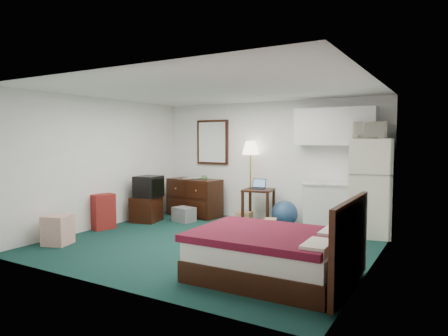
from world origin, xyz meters
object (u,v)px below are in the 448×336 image
Objects in this scene: desk at (258,207)px; kitchen_counter at (326,207)px; dresser at (194,197)px; tv_stand at (146,209)px; suitcase at (103,212)px; bed at (269,255)px; fridge at (370,187)px; floor_lamp at (250,181)px.

kitchen_counter is (1.32, 0.16, 0.08)m from desk.
kitchen_counter reaches higher than dresser.
desk reaches higher than tv_stand.
bed is at bearing 1.42° from suitcase.
fridge is 4.94m from suitcase.
tv_stand is at bearing 151.48° from bed.
dresser is 1.82× the size of suitcase.
fridge reaches higher than suitcase.
tv_stand is at bearing -146.26° from floor_lamp.
fridge reaches higher than dresser.
dresser reaches higher than tv_stand.
fridge reaches higher than bed.
desk is 2.34m from tv_stand.
fridge is 3.07× the size of tv_stand.
dresser is 1.63m from desk.
fridge is at bearing 38.71° from suitcase.
floor_lamp is at bearing 61.29° from suitcase.
kitchen_counter reaches higher than suitcase.
floor_lamp is 2.26m from tv_stand.
kitchen_counter is at bearing -4.84° from floor_lamp.
desk is 3.13m from bed.
tv_stand is (-3.47, -1.07, -0.18)m from kitchen_counter.
kitchen_counter is at bearing -2.33° from desk.
desk is (1.62, -0.10, -0.06)m from dresser.
tv_stand is at bearing -176.64° from kitchen_counter.
dresser is 1.37m from floor_lamp.
dresser is 1.70× the size of desk.
bed is 4.05m from tv_stand.
suitcase is at bearing -103.92° from dresser.
kitchen_counter is at bearing 91.36° from bed.
desk is at bearing 173.25° from kitchen_counter.
desk is 3.03m from suitcase.
desk reaches higher than suitcase.
suitcase is (-2.05, -2.18, -0.50)m from floor_lamp.
fridge is 0.98× the size of bed.
dresser is 1.15m from tv_stand.
dresser is at bearing 169.30° from fridge.
dresser is at bearing 83.46° from suitcase.
dresser is 2.11m from suitcase.
kitchen_counter is (2.94, 0.07, 0.02)m from dresser.
floor_lamp is at bearing 128.12° from desk.
dresser is 1.40× the size of kitchen_counter.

